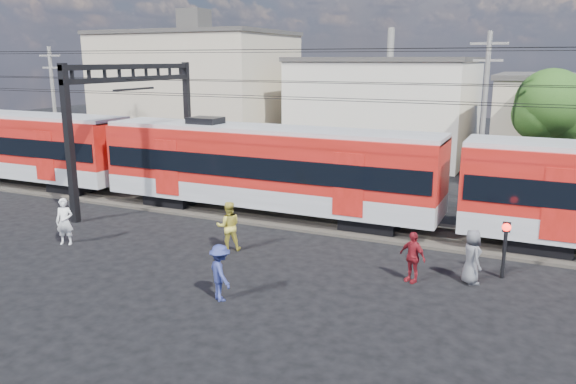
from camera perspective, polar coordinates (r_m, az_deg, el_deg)
name	(u,v)px	position (r m, az deg, el deg)	size (l,w,h in m)	color
ground	(228,286)	(18.52, -6.11, -9.45)	(120.00, 120.00, 0.00)	black
track_bed	(319,221)	(25.30, 3.17, -2.97)	(70.00, 3.40, 0.12)	#2D2823
rail_near	(313,223)	(24.59, 2.53, -3.14)	(70.00, 0.12, 0.12)	#59544C
rail_far	(325,214)	(25.94, 3.78, -2.29)	(70.00, 0.12, 0.12)	#59544C
commuter_train	(270,166)	(25.72, -1.84, 2.69)	(50.30, 3.08, 4.17)	black
catenary	(157,101)	(28.67, -13.20, 8.96)	(70.00, 9.30, 7.52)	black
building_west	(197,91)	(46.54, -9.26, 10.08)	(14.28, 10.20, 9.30)	tan
building_midwest	(388,107)	(43.15, 10.14, 8.47)	(12.24, 12.24, 7.30)	beige
utility_pole_mid	(484,113)	(29.87, 19.27, 7.57)	(1.80, 0.24, 8.50)	slate
utility_pole_west	(54,102)	(42.18, -22.68, 8.40)	(1.80, 0.24, 8.00)	slate
tree_near	(554,108)	(32.80, 25.43, 7.70)	(3.82, 3.64, 6.72)	#382619
pedestrian_a	(65,222)	(23.78, -21.75, -2.80)	(0.68, 0.45, 1.86)	white
pedestrian_b	(228,226)	(21.52, -6.07, -3.47)	(0.93, 0.72, 1.91)	gold
pedestrian_c	(220,273)	(17.20, -6.90, -8.14)	(1.14, 0.65, 1.76)	navy
pedestrian_d	(412,257)	(18.90, 12.51, -6.44)	(1.00, 0.42, 1.71)	maroon
pedestrian_e	(472,257)	(19.26, 18.16, -6.26)	(0.89, 0.58, 1.82)	#545459
crossing_signal	(505,239)	(19.93, 21.22, -4.50)	(0.28, 0.28, 1.95)	black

